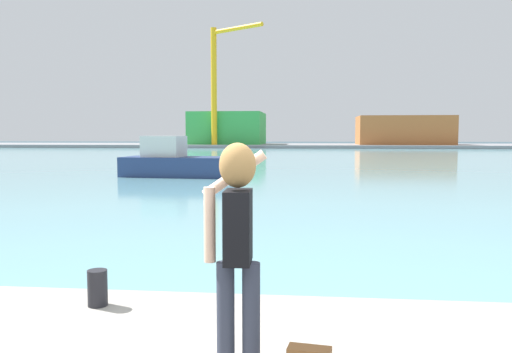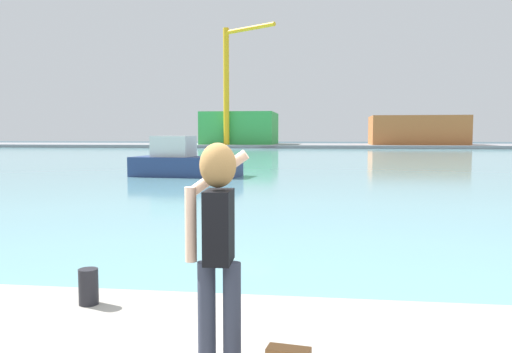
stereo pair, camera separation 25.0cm
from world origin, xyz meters
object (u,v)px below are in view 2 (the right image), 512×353
harbor_bollard (88,287)px  warehouse_right (417,130)px  warehouse_left (241,128)px  person_photographer (217,231)px  port_crane (231,75)px  boat_moored (184,162)px

harbor_bollard → warehouse_right: warehouse_right is taller
harbor_bollard → warehouse_left: warehouse_left is taller
person_photographer → warehouse_left: 92.86m
warehouse_left → port_crane: size_ratio=0.66×
warehouse_left → warehouse_right: size_ratio=0.81×
person_photographer → harbor_bollard: bearing=50.9°
person_photographer → warehouse_right: size_ratio=0.11×
warehouse_right → port_crane: bearing=-168.9°
warehouse_left → person_photographer: bearing=-80.9°
harbor_bollard → person_photographer: bearing=-36.7°
person_photographer → harbor_bollard: size_ratio=4.56×
harbor_bollard → warehouse_right: (18.70, 88.66, 2.27)m
person_photographer → boat_moored: person_photographer is taller
person_photographer → port_crane: bearing=7.8°
warehouse_left → boat_moored: bearing=-83.5°
harbor_bollard → boat_moored: 23.85m
harbor_bollard → port_crane: (-13.44, 82.38, 11.63)m
boat_moored → harbor_bollard: bearing=-71.7°
boat_moored → warehouse_left: warehouse_left is taller
warehouse_right → port_crane: size_ratio=0.81×
person_photographer → boat_moored: 25.48m
warehouse_right → boat_moored: bearing=-110.2°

